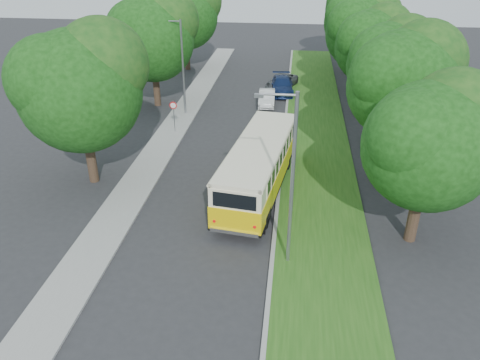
# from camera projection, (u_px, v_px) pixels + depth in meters

# --- Properties ---
(ground) EXTENTS (120.00, 120.00, 0.00)m
(ground) POSITION_uv_depth(u_px,v_px,m) (205.00, 225.00, 23.90)
(ground) COLOR #2A2A2C
(ground) RESTS_ON ground
(curb) EXTENTS (0.20, 70.00, 0.15)m
(curb) POSITION_uv_depth(u_px,v_px,m) (280.00, 182.00, 27.87)
(curb) COLOR gray
(curb) RESTS_ON ground
(grass_verge) EXTENTS (4.50, 70.00, 0.13)m
(grass_verge) POSITION_uv_depth(u_px,v_px,m) (319.00, 185.00, 27.63)
(grass_verge) COLOR #235316
(grass_verge) RESTS_ON ground
(sidewalk) EXTENTS (2.20, 70.00, 0.12)m
(sidewalk) POSITION_uv_depth(u_px,v_px,m) (143.00, 175.00, 28.76)
(sidewalk) COLOR gray
(sidewalk) RESTS_ON ground
(treeline) EXTENTS (24.27, 41.91, 9.46)m
(treeline) POSITION_uv_depth(u_px,v_px,m) (284.00, 38.00, 36.55)
(treeline) COLOR #332319
(treeline) RESTS_ON ground
(lamppost_near) EXTENTS (1.71, 0.16, 8.00)m
(lamppost_near) POSITION_uv_depth(u_px,v_px,m) (290.00, 177.00, 19.21)
(lamppost_near) COLOR gray
(lamppost_near) RESTS_ON ground
(lamppost_far) EXTENTS (1.71, 0.16, 7.50)m
(lamppost_far) POSITION_uv_depth(u_px,v_px,m) (182.00, 64.00, 36.48)
(lamppost_far) COLOR gray
(lamppost_far) RESTS_ON ground
(warning_sign) EXTENTS (0.56, 0.10, 2.50)m
(warning_sign) POSITION_uv_depth(u_px,v_px,m) (174.00, 111.00, 34.06)
(warning_sign) COLOR gray
(warning_sign) RESTS_ON ground
(vintage_bus) EXTENTS (4.11, 10.77, 3.12)m
(vintage_bus) POSITION_uv_depth(u_px,v_px,m) (259.00, 168.00, 26.24)
(vintage_bus) COLOR yellow
(vintage_bus) RESTS_ON ground
(car_silver) EXTENTS (1.97, 3.89, 1.27)m
(car_silver) POSITION_uv_depth(u_px,v_px,m) (255.00, 156.00, 29.75)
(car_silver) COLOR silver
(car_silver) RESTS_ON ground
(car_white) EXTENTS (1.47, 3.89, 1.27)m
(car_white) POSITION_uv_depth(u_px,v_px,m) (267.00, 98.00, 40.20)
(car_white) COLOR white
(car_white) RESTS_ON ground
(car_blue) EXTENTS (2.35, 5.05, 1.43)m
(car_blue) POSITION_uv_depth(u_px,v_px,m) (282.00, 85.00, 43.21)
(car_blue) COLOR navy
(car_blue) RESTS_ON ground
(car_grey) EXTENTS (3.36, 4.89, 1.24)m
(car_grey) POSITION_uv_depth(u_px,v_px,m) (282.00, 82.00, 44.55)
(car_grey) COLOR #515458
(car_grey) RESTS_ON ground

